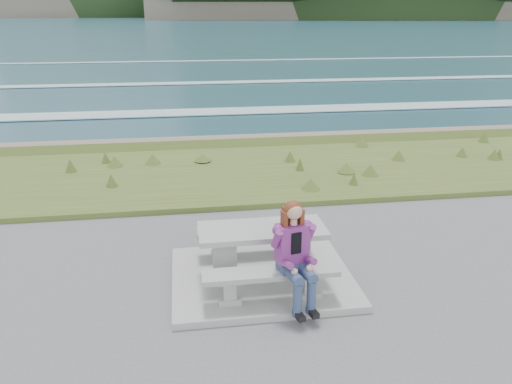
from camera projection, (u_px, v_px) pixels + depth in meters
concrete_slab at (262, 278)px, 7.32m from camera, size 2.60×2.10×0.10m
picnic_table at (262, 238)px, 7.10m from camera, size 1.80×0.75×0.75m
bench_landward at (271, 277)px, 6.53m from camera, size 1.80×0.35×0.45m
bench_seaward at (255, 233)px, 7.83m from camera, size 1.80×0.35×0.45m
grass_verge at (228, 175)px, 11.98m from camera, size 160.00×4.50×0.22m
shore_drop at (219, 145)px, 14.67m from camera, size 160.00×0.80×2.20m
ocean at (197, 103)px, 31.22m from camera, size 1600.00×1600.00×0.09m
headland_range at (416, 1)px, 400.55m from camera, size 729.83×363.95×183.69m
seated_woman at (297, 269)px, 6.40m from camera, size 0.52×0.75×1.40m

